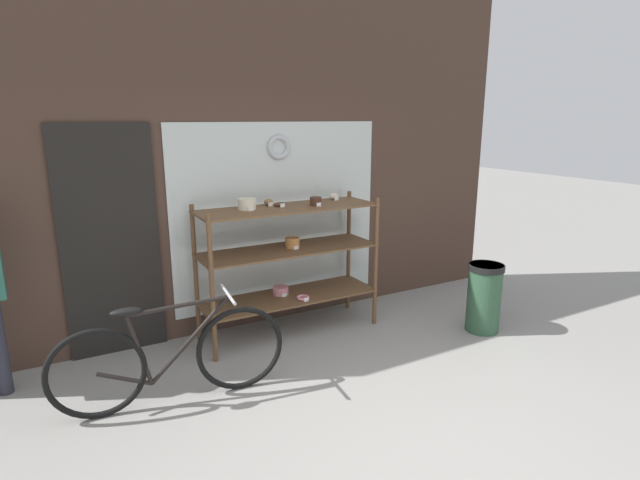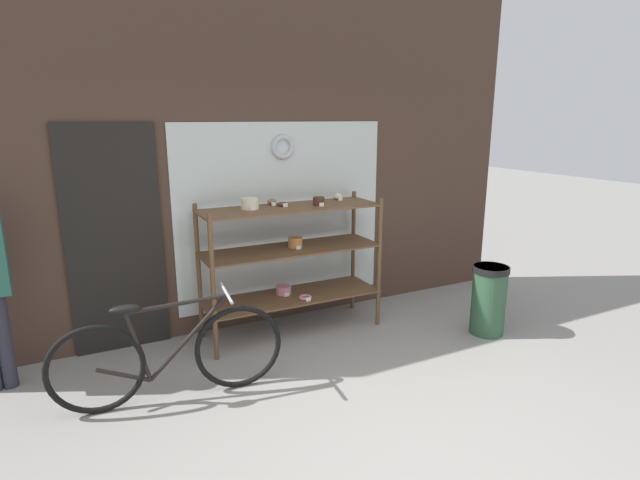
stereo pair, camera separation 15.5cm
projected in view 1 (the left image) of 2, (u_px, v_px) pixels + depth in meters
ground_plane at (404, 444)px, 3.36m from camera, size 30.00×30.00×0.00m
storefront_facade at (255, 159)px, 5.02m from camera, size 6.15×0.13×3.55m
display_case at (288, 252)px, 4.95m from camera, size 1.78×0.57×1.40m
bicycle at (171, 358)px, 3.77m from camera, size 1.75×0.46×0.83m
trash_bin at (484, 295)px, 5.08m from camera, size 0.36×0.36×0.71m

